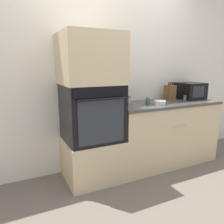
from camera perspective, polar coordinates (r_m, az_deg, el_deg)
ground_plane at (r=2.73m, az=4.18°, el=-17.94°), size 12.00×12.00×0.00m
wall_back at (r=2.93m, az=-1.70°, el=9.84°), size 8.00×0.05×2.50m
oven_cabinet_base at (r=2.73m, az=-5.10°, el=-11.99°), size 0.66×0.60×0.50m
wall_oven at (r=2.55m, az=-5.32°, el=-0.08°), size 0.63×0.64×0.65m
oven_cabinet_upper at (r=2.50m, az=-5.62°, el=13.62°), size 0.66×0.60×0.56m
counter_unit at (r=3.18m, az=13.32°, el=-5.20°), size 1.51×0.63×0.87m
microwave at (r=3.50m, az=19.71°, el=5.28°), size 0.35×0.36×0.24m
knife_block at (r=3.29m, az=14.90°, el=4.96°), size 0.12×0.13×0.26m
bowl at (r=2.85m, az=12.38°, el=2.40°), size 0.15×0.15×0.05m
condiment_jar_near at (r=3.28m, az=18.51°, el=3.49°), size 0.04×0.04×0.08m
condiment_jar_mid at (r=2.84m, az=9.39°, el=3.04°), size 0.06×0.06×0.11m
condiment_jar_far at (r=2.93m, az=4.38°, el=3.24°), size 0.05×0.05×0.09m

